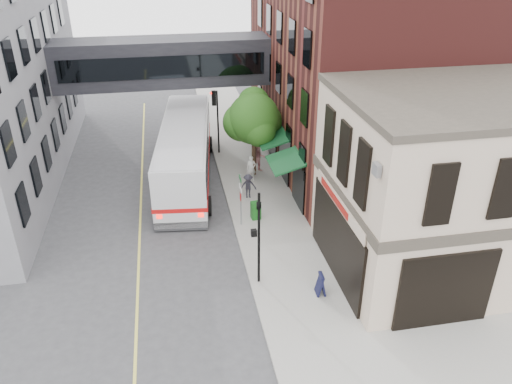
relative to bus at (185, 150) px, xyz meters
name	(u,v)px	position (x,y,z in m)	size (l,w,h in m)	color
ground	(258,314)	(2.09, -13.50, -1.97)	(120.00, 120.00, 0.00)	#38383A
sidewalk_main	(248,169)	(4.09, 0.50, -1.90)	(4.00, 60.00, 0.15)	gray
corner_building	(449,185)	(11.06, -11.50, 2.24)	(10.19, 8.12, 8.45)	#C0A893
brick_building	(366,56)	(12.06, 1.50, 5.02)	(13.76, 18.00, 14.00)	#491917
skyway_bridge	(163,62)	(-0.91, 4.50, 4.53)	(14.00, 3.18, 3.00)	black
traffic_signal_near	(258,228)	(2.45, -11.50, 1.01)	(0.44, 0.22, 4.60)	black
traffic_signal_far	(215,110)	(2.35, 3.50, 1.37)	(0.53, 0.28, 4.50)	black
street_sign_pole	(241,195)	(2.48, -6.50, -0.04)	(0.08, 0.75, 3.00)	gray
street_tree	(253,118)	(4.28, -0.28, 1.94)	(3.80, 3.20, 5.60)	#382619
lane_marking	(141,209)	(-2.91, -3.50, -1.97)	(0.12, 40.00, 0.01)	#D8CC4C
bus	(185,150)	(0.00, 0.00, 0.00)	(4.36, 13.32, 3.52)	silver
pedestrian_a	(251,168)	(3.96, -1.35, -0.99)	(0.61, 0.40, 1.66)	silver
pedestrian_b	(258,158)	(4.66, -0.11, -0.89)	(0.91, 0.71, 1.87)	#D3888A
pedestrian_c	(248,186)	(3.39, -3.54, -1.07)	(0.97, 0.56, 1.50)	#23222A
newspaper_box	(256,210)	(3.37, -6.03, -1.32)	(0.50, 0.44, 1.00)	#135416
sandwich_board	(321,284)	(4.96, -12.85, -1.32)	(0.37, 0.57, 1.01)	black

